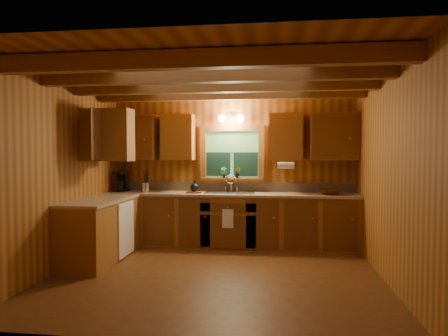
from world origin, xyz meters
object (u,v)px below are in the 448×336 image
at_px(coffee_maker, 122,181).
at_px(wicker_basket, 330,192).
at_px(cutting_board, 194,192).
at_px(sink, 230,196).

relative_size(coffee_maker, wicker_basket, 0.95).
bearing_deg(cutting_board, wicker_basket, -3.61).
bearing_deg(coffee_maker, wicker_basket, 16.92).
bearing_deg(sink, coffee_maker, 179.04).
distance_m(sink, cutting_board, 0.60).
relative_size(cutting_board, wicker_basket, 0.70).
relative_size(sink, wicker_basket, 2.23).
bearing_deg(wicker_basket, sink, 177.71).
bearing_deg(sink, wicker_basket, -2.29).
distance_m(sink, wicker_basket, 1.62).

